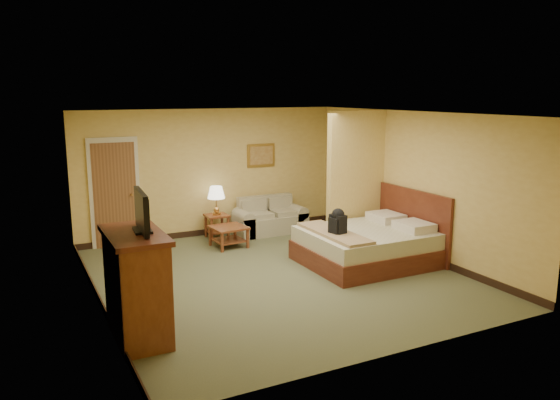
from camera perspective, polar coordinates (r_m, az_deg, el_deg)
floor at (r=8.91m, az=-0.42°, el=-7.95°), size 6.00×6.00×0.00m
ceiling at (r=8.42m, az=-0.45°, el=9.00°), size 6.00×6.00×0.00m
back_wall at (r=11.30m, az=-7.21°, el=2.86°), size 5.50×0.02×2.60m
left_wall at (r=7.78m, az=-18.91°, el=-1.46°), size 0.02×6.00×2.60m
right_wall at (r=10.08m, az=13.72°, el=1.61°), size 0.02×6.00×2.60m
partition at (r=10.44m, az=7.92°, el=2.15°), size 1.20×0.15×2.60m
door at (r=10.83m, az=-16.87°, el=0.66°), size 0.94×0.16×2.10m
baseboard at (r=11.54m, az=-7.05°, el=-3.25°), size 5.50×0.02×0.12m
loveseat at (r=11.53m, az=-1.09°, el=-2.21°), size 1.51×0.70×0.76m
side_table at (r=11.15m, az=-6.62°, el=-2.36°), size 0.44×0.44×0.49m
table_lamp at (r=11.03m, az=-6.69°, el=0.71°), size 0.35×0.35×0.58m
coffee_table at (r=10.50m, az=-5.38°, el=-3.38°), size 0.67×0.67×0.40m
wall_picture at (r=11.66m, az=-1.99°, el=4.68°), size 0.63×0.04×0.49m
dresser at (r=6.81m, az=-14.74°, el=-8.59°), size 0.65×1.23×1.31m
tv at (r=6.59m, az=-14.27°, el=-1.28°), size 0.23×0.79×0.48m
bed at (r=9.64m, az=9.57°, el=-4.56°), size 2.22×1.88×1.22m
backpack at (r=9.02m, az=6.07°, el=-2.23°), size 0.22×0.29×0.46m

